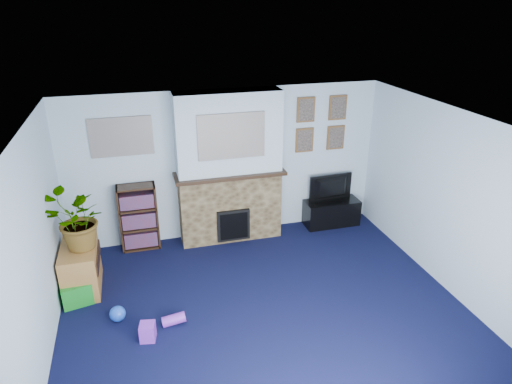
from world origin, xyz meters
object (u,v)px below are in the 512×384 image
object	(u,v)px
tv_stand	(331,212)
sideboard	(81,266)
bookshelf	(139,218)
television	(333,188)

from	to	relation	value
tv_stand	sideboard	xyz separation A→B (m)	(-4.01, -0.85, 0.12)
bookshelf	sideboard	world-z (taller)	bookshelf
television	sideboard	bearing A→B (deg)	9.19
bookshelf	sideboard	bearing A→B (deg)	-131.17
television	bookshelf	distance (m)	3.21
tv_stand	television	distance (m)	0.44
television	sideboard	xyz separation A→B (m)	(-4.01, -0.87, -0.31)
tv_stand	sideboard	world-z (taller)	sideboard
sideboard	tv_stand	bearing A→B (deg)	11.90
television	bookshelf	xyz separation A→B (m)	(-3.21, 0.06, -0.16)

